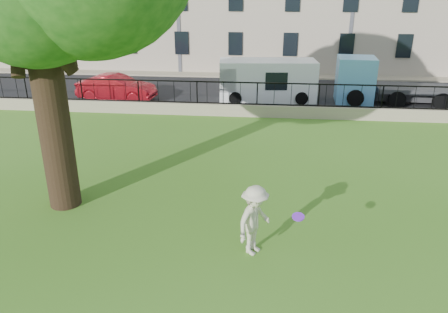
# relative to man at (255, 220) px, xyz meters

# --- Properties ---
(ground) EXTENTS (120.00, 120.00, 0.00)m
(ground) POSITION_rel_man_xyz_m (-0.34, -0.10, -0.91)
(ground) COLOR #3F741B
(ground) RESTS_ON ground
(retaining_wall) EXTENTS (50.00, 0.40, 0.60)m
(retaining_wall) POSITION_rel_man_xyz_m (-0.34, 11.90, -0.61)
(retaining_wall) COLOR gray
(retaining_wall) RESTS_ON ground
(iron_railing) EXTENTS (50.00, 0.05, 1.13)m
(iron_railing) POSITION_rel_man_xyz_m (-0.34, 11.90, 0.25)
(iron_railing) COLOR black
(iron_railing) RESTS_ON retaining_wall
(street) EXTENTS (60.00, 9.00, 0.01)m
(street) POSITION_rel_man_xyz_m (-0.34, 16.60, -0.90)
(street) COLOR black
(street) RESTS_ON ground
(sidewalk) EXTENTS (60.00, 1.40, 0.12)m
(sidewalk) POSITION_rel_man_xyz_m (-0.34, 21.80, -0.85)
(sidewalk) COLOR gray
(sidewalk) RESTS_ON ground
(man) EXTENTS (1.19, 1.35, 1.81)m
(man) POSITION_rel_man_xyz_m (0.00, 0.00, 0.00)
(man) COLOR beige
(man) RESTS_ON ground
(frisbee) EXTENTS (0.36, 0.36, 0.12)m
(frisbee) POSITION_rel_man_xyz_m (0.96, -0.88, 0.66)
(frisbee) COLOR #7925D6
(red_sedan) EXTENTS (4.49, 1.90, 1.44)m
(red_sedan) POSITION_rel_man_xyz_m (-8.35, 14.30, -0.19)
(red_sedan) COLOR #AA1420
(red_sedan) RESTS_ON street
(white_van) EXTENTS (5.53, 2.59, 2.25)m
(white_van) POSITION_rel_man_xyz_m (0.11, 15.30, 0.22)
(white_van) COLOR white
(white_van) RESTS_ON street
(blue_truck) EXTENTS (6.03, 2.47, 2.48)m
(blue_truck) POSITION_rel_man_xyz_m (6.90, 15.30, 0.33)
(blue_truck) COLOR #62ACE6
(blue_truck) RESTS_ON street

